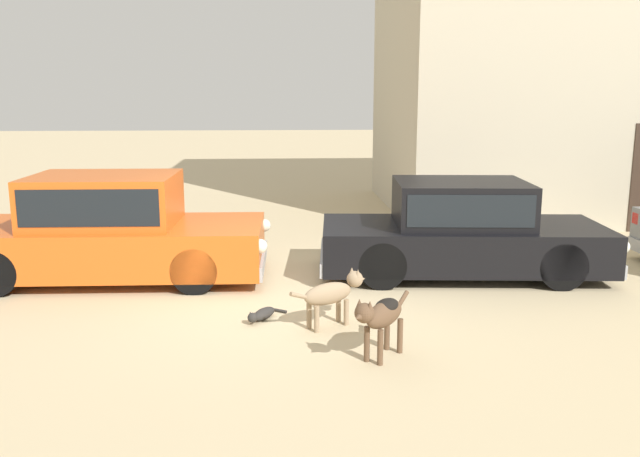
# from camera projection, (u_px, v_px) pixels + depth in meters

# --- Properties ---
(ground_plane) EXTENTS (80.00, 80.00, 0.00)m
(ground_plane) POSITION_uv_depth(u_px,v_px,m) (276.00, 299.00, 8.90)
(ground_plane) COLOR tan
(parked_sedan_nearest) EXTENTS (4.58, 1.90, 1.53)m
(parked_sedan_nearest) POSITION_uv_depth(u_px,v_px,m) (108.00, 228.00, 9.72)
(parked_sedan_nearest) COLOR #D15619
(parked_sedan_nearest) RESTS_ON ground_plane
(parked_sedan_second) EXTENTS (4.38, 2.07, 1.41)m
(parked_sedan_second) POSITION_uv_depth(u_px,v_px,m) (462.00, 229.00, 9.95)
(parked_sedan_second) COLOR black
(parked_sedan_second) RESTS_ON ground_plane
(stray_dog_spotted) EXTENTS (0.95, 0.63, 0.64)m
(stray_dog_spotted) POSITION_uv_depth(u_px,v_px,m) (333.00, 293.00, 7.79)
(stray_dog_spotted) COLOR #997F60
(stray_dog_spotted) RESTS_ON ground_plane
(stray_dog_tan) EXTENTS (0.71, 0.84, 0.71)m
(stray_dog_tan) POSITION_uv_depth(u_px,v_px,m) (381.00, 315.00, 6.80)
(stray_dog_tan) COLOR brown
(stray_dog_tan) RESTS_ON ground_plane
(stray_cat) EXTENTS (0.47, 0.58, 0.16)m
(stray_cat) POSITION_uv_depth(u_px,v_px,m) (262.00, 314.00, 8.06)
(stray_cat) COLOR #2D2B28
(stray_cat) RESTS_ON ground_plane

